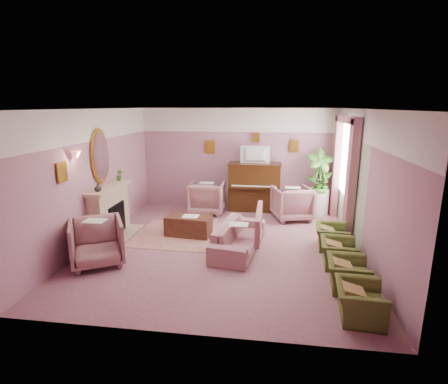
# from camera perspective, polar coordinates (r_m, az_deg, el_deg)

# --- Properties ---
(floor) EXTENTS (5.50, 6.00, 0.01)m
(floor) POSITION_cam_1_polar(r_m,az_deg,el_deg) (7.46, -0.13, -8.64)
(floor) COLOR #87555E
(floor) RESTS_ON ground
(ceiling) EXTENTS (5.50, 6.00, 0.01)m
(ceiling) POSITION_cam_1_polar(r_m,az_deg,el_deg) (6.89, -0.15, 13.40)
(ceiling) COLOR white
(ceiling) RESTS_ON wall_back
(wall_back) EXTENTS (5.50, 0.02, 2.80)m
(wall_back) POSITION_cam_1_polar(r_m,az_deg,el_deg) (9.98, 2.29, 5.48)
(wall_back) COLOR slate
(wall_back) RESTS_ON floor
(wall_front) EXTENTS (5.50, 0.02, 2.80)m
(wall_front) POSITION_cam_1_polar(r_m,az_deg,el_deg) (4.20, -5.93, -6.52)
(wall_front) COLOR slate
(wall_front) RESTS_ON floor
(wall_left) EXTENTS (0.02, 6.00, 2.80)m
(wall_left) POSITION_cam_1_polar(r_m,az_deg,el_deg) (7.90, -20.31, 2.39)
(wall_left) COLOR slate
(wall_left) RESTS_ON floor
(wall_right) EXTENTS (0.02, 6.00, 2.80)m
(wall_right) POSITION_cam_1_polar(r_m,az_deg,el_deg) (7.20, 22.08, 1.17)
(wall_right) COLOR slate
(wall_right) RESTS_ON floor
(picture_rail_band) EXTENTS (5.50, 0.01, 0.65)m
(picture_rail_band) POSITION_cam_1_polar(r_m,az_deg,el_deg) (9.87, 2.35, 11.66)
(picture_rail_band) COLOR silver
(picture_rail_band) RESTS_ON wall_back
(stripe_panel) EXTENTS (0.01, 3.00, 2.15)m
(stripe_panel) POSITION_cam_1_polar(r_m,az_deg,el_deg) (8.50, 19.74, 0.95)
(stripe_panel) COLOR #A6B596
(stripe_panel) RESTS_ON wall_right
(fireplace_surround) EXTENTS (0.30, 1.40, 1.10)m
(fireplace_surround) POSITION_cam_1_polar(r_m,az_deg,el_deg) (8.20, -18.17, -3.17)
(fireplace_surround) COLOR tan
(fireplace_surround) RESTS_ON floor
(fireplace_inset) EXTENTS (0.18, 0.72, 0.68)m
(fireplace_inset) POSITION_cam_1_polar(r_m,az_deg,el_deg) (8.20, -17.47, -4.21)
(fireplace_inset) COLOR black
(fireplace_inset) RESTS_ON floor
(fire_ember) EXTENTS (0.06, 0.54, 0.10)m
(fire_ember) POSITION_cam_1_polar(r_m,az_deg,el_deg) (8.24, -17.12, -5.42)
(fire_ember) COLOR #F16100
(fire_ember) RESTS_ON floor
(mantel_shelf) EXTENTS (0.40, 1.55, 0.07)m
(mantel_shelf) POSITION_cam_1_polar(r_m,az_deg,el_deg) (8.05, -18.29, 0.71)
(mantel_shelf) COLOR tan
(mantel_shelf) RESTS_ON fireplace_surround
(hearth) EXTENTS (0.55, 1.50, 0.02)m
(hearth) POSITION_cam_1_polar(r_m,az_deg,el_deg) (8.29, -16.64, -6.80)
(hearth) COLOR tan
(hearth) RESTS_ON floor
(mirror_frame) EXTENTS (0.04, 0.72, 1.20)m
(mirror_frame) POSITION_cam_1_polar(r_m,az_deg,el_deg) (7.99, -19.56, 5.48)
(mirror_frame) COLOR #AB7C24
(mirror_frame) RESTS_ON wall_left
(mirror_glass) EXTENTS (0.01, 0.60, 1.06)m
(mirror_glass) POSITION_cam_1_polar(r_m,az_deg,el_deg) (7.98, -19.40, 5.49)
(mirror_glass) COLOR silver
(mirror_glass) RESTS_ON wall_left
(sconce_shade) EXTENTS (0.20, 0.20, 0.16)m
(sconce_shade) POSITION_cam_1_polar(r_m,az_deg,el_deg) (7.02, -22.99, 5.60)
(sconce_shade) COLOR #FF9172
(sconce_shade) RESTS_ON wall_left
(piano) EXTENTS (1.40, 0.60, 1.30)m
(piano) POSITION_cam_1_polar(r_m,az_deg,el_deg) (9.77, 4.98, 0.78)
(piano) COLOR #321A09
(piano) RESTS_ON floor
(piano_keyshelf) EXTENTS (1.30, 0.12, 0.06)m
(piano_keyshelf) POSITION_cam_1_polar(r_m,az_deg,el_deg) (9.41, 4.87, 0.71)
(piano_keyshelf) COLOR #321A09
(piano_keyshelf) RESTS_ON piano
(piano_keys) EXTENTS (1.20, 0.08, 0.02)m
(piano_keys) POSITION_cam_1_polar(r_m,az_deg,el_deg) (9.40, 4.88, 0.95)
(piano_keys) COLOR silver
(piano_keys) RESTS_ON piano
(piano_top) EXTENTS (1.45, 0.65, 0.04)m
(piano_top) POSITION_cam_1_polar(r_m,az_deg,el_deg) (9.64, 5.06, 4.60)
(piano_top) COLOR #321A09
(piano_top) RESTS_ON piano
(television) EXTENTS (0.80, 0.12, 0.48)m
(television) POSITION_cam_1_polar(r_m,az_deg,el_deg) (9.55, 5.08, 6.27)
(television) COLOR black
(television) RESTS_ON piano
(print_back_left) EXTENTS (0.30, 0.03, 0.38)m
(print_back_left) POSITION_cam_1_polar(r_m,az_deg,el_deg) (10.00, -2.32, 7.36)
(print_back_left) COLOR #AB7C24
(print_back_left) RESTS_ON wall_back
(print_back_right) EXTENTS (0.26, 0.03, 0.34)m
(print_back_right) POSITION_cam_1_polar(r_m,az_deg,el_deg) (9.86, 11.36, 7.35)
(print_back_right) COLOR #AB7C24
(print_back_right) RESTS_ON wall_back
(print_back_mid) EXTENTS (0.22, 0.03, 0.26)m
(print_back_mid) POSITION_cam_1_polar(r_m,az_deg,el_deg) (9.83, 5.24, 8.83)
(print_back_mid) COLOR #AB7C24
(print_back_mid) RESTS_ON wall_back
(print_left_wall) EXTENTS (0.03, 0.28, 0.36)m
(print_left_wall) POSITION_cam_1_polar(r_m,az_deg,el_deg) (6.81, -24.92, 2.97)
(print_left_wall) COLOR #AB7C24
(print_left_wall) RESTS_ON wall_left
(window_blind) EXTENTS (0.03, 1.40, 1.80)m
(window_blind) POSITION_cam_1_polar(r_m,az_deg,el_deg) (8.63, 19.53, 5.38)
(window_blind) COLOR white
(window_blind) RESTS_ON wall_right
(curtain_left) EXTENTS (0.16, 0.34, 2.60)m
(curtain_left) POSITION_cam_1_polar(r_m,az_deg,el_deg) (7.79, 20.01, 1.50)
(curtain_left) COLOR #A05B68
(curtain_left) RESTS_ON floor
(curtain_right) EXTENTS (0.16, 0.34, 2.60)m
(curtain_right) POSITION_cam_1_polar(r_m,az_deg,el_deg) (9.56, 17.81, 3.85)
(curtain_right) COLOR #A05B68
(curtain_right) RESTS_ON floor
(pelmet) EXTENTS (0.16, 2.20, 0.16)m
(pelmet) POSITION_cam_1_polar(r_m,az_deg,el_deg) (8.54, 19.47, 11.12)
(pelmet) COLOR #A05B68
(pelmet) RESTS_ON wall_right
(mantel_plant) EXTENTS (0.16, 0.16, 0.28)m
(mantel_plant) POSITION_cam_1_polar(r_m,az_deg,el_deg) (8.49, -16.71, 2.66)
(mantel_plant) COLOR #3A7A24
(mantel_plant) RESTS_ON mantel_shelf
(mantel_vase) EXTENTS (0.16, 0.16, 0.16)m
(mantel_vase) POSITION_cam_1_polar(r_m,az_deg,el_deg) (7.59, -19.92, 0.65)
(mantel_vase) COLOR silver
(mantel_vase) RESTS_ON mantel_shelf
(area_rug) EXTENTS (2.55, 1.87, 0.01)m
(area_rug) POSITION_cam_1_polar(r_m,az_deg,el_deg) (8.00, -5.37, -7.06)
(area_rug) COLOR #A76C62
(area_rug) RESTS_ON floor
(coffee_table) EXTENTS (1.05, 0.60, 0.45)m
(coffee_table) POSITION_cam_1_polar(r_m,az_deg,el_deg) (7.95, -5.79, -5.52)
(coffee_table) COLOR #432315
(coffee_table) RESTS_ON floor
(table_paper) EXTENTS (0.35, 0.28, 0.01)m
(table_paper) POSITION_cam_1_polar(r_m,az_deg,el_deg) (7.87, -5.48, -3.96)
(table_paper) COLOR silver
(table_paper) RESTS_ON coffee_table
(sofa) EXTENTS (0.63, 1.90, 0.77)m
(sofa) POSITION_cam_1_polar(r_m,az_deg,el_deg) (7.10, 2.41, -6.53)
(sofa) COLOR #9B696C
(sofa) RESTS_ON floor
(sofa_throw) EXTENTS (0.10, 1.44, 0.53)m
(sofa_throw) POSITION_cam_1_polar(r_m,az_deg,el_deg) (7.00, 5.70, -5.01)
(sofa_throw) COLOR #A05B68
(sofa_throw) RESTS_ON sofa
(floral_armchair_left) EXTENTS (0.90, 0.90, 0.94)m
(floral_armchair_left) POSITION_cam_1_polar(r_m,az_deg,el_deg) (9.50, -2.82, -0.67)
(floral_armchair_left) COLOR #9B696C
(floral_armchair_left) RESTS_ON floor
(floral_armchair_right) EXTENTS (0.90, 0.90, 0.94)m
(floral_armchair_right) POSITION_cam_1_polar(r_m,az_deg,el_deg) (9.13, 11.05, -1.52)
(floral_armchair_right) COLOR #9B696C
(floral_armchair_right) RESTS_ON floor
(floral_armchair_front) EXTENTS (0.90, 0.90, 0.94)m
(floral_armchair_front) POSITION_cam_1_polar(r_m,az_deg,el_deg) (6.87, -20.09, -7.34)
(floral_armchair_front) COLOR #9B696C
(floral_armchair_front) RESTS_ON floor
(olive_chair_a) EXTENTS (0.52, 0.74, 0.64)m
(olive_chair_a) POSITION_cam_1_polar(r_m,az_deg,el_deg) (5.33, 21.32, -15.59)
(olive_chair_a) COLOR #4C5823
(olive_chair_a) RESTS_ON floor
(olive_chair_b) EXTENTS (0.52, 0.74, 0.64)m
(olive_chair_b) POSITION_cam_1_polar(r_m,az_deg,el_deg) (6.04, 19.56, -11.82)
(olive_chair_b) COLOR #4C5823
(olive_chair_b) RESTS_ON floor
(olive_chair_c) EXTENTS (0.52, 0.74, 0.64)m
(olive_chair_c) POSITION_cam_1_polar(r_m,az_deg,el_deg) (6.78, 18.21, -8.85)
(olive_chair_c) COLOR #4C5823
(olive_chair_c) RESTS_ON floor
(olive_chair_d) EXTENTS (0.52, 0.74, 0.64)m
(olive_chair_d) POSITION_cam_1_polar(r_m,az_deg,el_deg) (7.53, 17.15, -6.46)
(olive_chair_d) COLOR #4C5823
(olive_chair_d) RESTS_ON floor
(side_table) EXTENTS (0.52, 0.52, 0.70)m
(side_table) POSITION_cam_1_polar(r_m,az_deg,el_deg) (9.76, 15.18, -1.50)
(side_table) COLOR silver
(side_table) RESTS_ON floor
(side_plant_big) EXTENTS (0.30, 0.30, 0.34)m
(side_plant_big) POSITION_cam_1_polar(r_m,az_deg,el_deg) (9.63, 15.37, 1.48)
(side_plant_big) COLOR #3A7A24
(side_plant_big) RESTS_ON side_table
(side_plant_small) EXTENTS (0.16, 0.16, 0.28)m
(side_plant_small) POSITION_cam_1_polar(r_m,az_deg,el_deg) (9.56, 16.15, 1.15)
(side_plant_small) COLOR #3A7A24
(side_plant_small) RESTS_ON side_table
(palm_pot) EXTENTS (0.34, 0.34, 0.34)m
(palm_pot) POSITION_cam_1_polar(r_m,az_deg,el_deg) (9.74, 15.01, -2.61)
(palm_pot) COLOR #945C2D
(palm_pot) RESTS_ON floor
(palm_plant) EXTENTS (0.76, 0.76, 1.44)m
(palm_plant) POSITION_cam_1_polar(r_m,az_deg,el_deg) (9.54, 15.35, 2.53)
(palm_plant) COLOR #3A7A24
(palm_plant) RESTS_ON palm_pot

